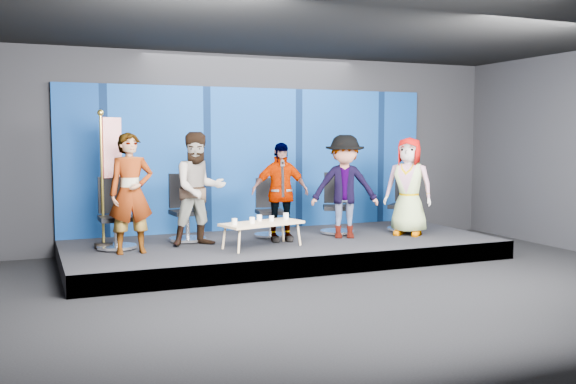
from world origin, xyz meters
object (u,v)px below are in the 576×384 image
object	(u,v)px
chair_d	(337,213)
mug_d	(272,219)
panelist_e	(409,186)
mug_c	(259,218)
chair_e	(404,212)
panelist_c	(280,192)
coffee_table	(262,224)
mug_b	(252,220)
panelist_b	(199,189)
chair_a	(116,225)
mug_e	(286,216)
mug_a	(234,222)
chair_c	(270,218)
flag_stand	(108,175)
panelist_d	(345,187)
chair_b	(186,219)
panelist_a	(131,193)

from	to	relation	value
chair_d	mug_d	bearing A→B (deg)	-129.67
panelist_e	mug_c	xyz separation A→B (m)	(-2.78, -0.06, -0.41)
chair_d	chair_e	bearing A→B (deg)	14.50
chair_d	chair_e	world-z (taller)	chair_d
panelist_c	coffee_table	bearing A→B (deg)	-128.21
mug_b	mug_d	world-z (taller)	mug_b
panelist_b	coffee_table	size ratio (longest dim) A/B	1.30
chair_a	panelist_c	xyz separation A→B (m)	(2.59, -0.28, 0.45)
mug_b	mug_d	size ratio (longest dim) A/B	1.11
mug_e	mug_a	bearing A→B (deg)	-163.17
mug_b	mug_d	distance (m)	0.38
chair_c	flag_stand	size ratio (longest dim) A/B	0.47
panelist_b	chair_c	world-z (taller)	panelist_b
chair_c	flag_stand	distance (m)	2.79
panelist_c	mug_b	world-z (taller)	panelist_c
panelist_d	mug_b	world-z (taller)	panelist_d
mug_b	mug_a	bearing A→B (deg)	-173.04
chair_c	chair_e	distance (m)	2.53
panelist_c	coffee_table	size ratio (longest dim) A/B	1.18
chair_b	panelist_b	bearing A→B (deg)	-84.36
panelist_a	mug_d	bearing A→B (deg)	-7.09
panelist_d	panelist_c	bearing A→B (deg)	-162.12
coffee_table	mug_d	bearing A→B (deg)	11.75
chair_c	coffee_table	distance (m)	1.07
panelist_e	panelist_b	bearing A→B (deg)	-138.73
chair_b	panelist_c	xyz separation A→B (m)	(1.42, -0.59, 0.45)
panelist_a	panelist_d	world-z (taller)	panelist_a
panelist_d	panelist_a	bearing A→B (deg)	-155.85
panelist_c	coffee_table	xyz separation A→B (m)	(-0.48, -0.45, -0.45)
panelist_a	mug_a	bearing A→B (deg)	-15.79
panelist_e	coffee_table	bearing A→B (deg)	-129.20
panelist_d	panelist_e	bearing A→B (deg)	15.67
chair_e	coffee_table	world-z (taller)	chair_e
coffee_table	mug_a	bearing A→B (deg)	-165.67
panelist_d	panelist_e	distance (m)	1.18
panelist_b	mug_a	bearing A→B (deg)	-65.61
panelist_b	panelist_c	distance (m)	1.34
mug_c	mug_d	world-z (taller)	mug_c
chair_d	chair_a	bearing A→B (deg)	-155.68
panelist_a	mug_b	world-z (taller)	panelist_a
chair_d	flag_stand	world-z (taller)	flag_stand
chair_e	mug_d	bearing A→B (deg)	-120.96
chair_a	mug_e	distance (m)	2.65
chair_b	mug_e	distance (m)	1.66
panelist_c	mug_e	size ratio (longest dim) A/B	15.43
panelist_b	mug_a	xyz separation A→B (m)	(0.37, -0.67, -0.45)
chair_e	flag_stand	bearing A→B (deg)	-136.18
chair_c	flag_stand	xyz separation A→B (m)	(-2.68, -0.05, 0.80)
chair_a	chair_c	bearing A→B (deg)	3.80
panelist_a	mug_d	size ratio (longest dim) A/B	19.98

